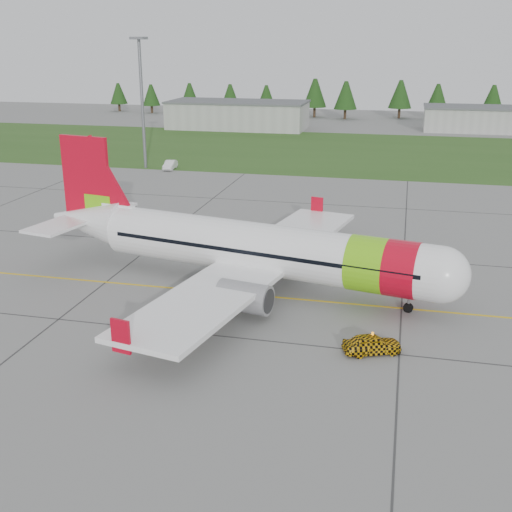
# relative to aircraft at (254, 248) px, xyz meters

# --- Properties ---
(ground) EXTENTS (320.00, 320.00, 0.00)m
(ground) POSITION_rel_aircraft_xyz_m (2.32, -10.03, -3.37)
(ground) COLOR gray
(ground) RESTS_ON ground
(aircraft) EXTENTS (38.22, 35.78, 11.69)m
(aircraft) POSITION_rel_aircraft_xyz_m (0.00, 0.00, 0.00)
(aircraft) COLOR white
(aircraft) RESTS_ON ground
(follow_me_car) EXTENTS (1.82, 1.95, 3.90)m
(follow_me_car) POSITION_rel_aircraft_xyz_m (10.49, -10.17, -1.42)
(follow_me_car) COLOR yellow
(follow_me_car) RESTS_ON ground
(service_van) EXTENTS (1.65, 1.58, 4.35)m
(service_van) POSITION_rel_aircraft_xyz_m (-25.34, 47.76, -1.20)
(service_van) COLOR white
(service_van) RESTS_ON ground
(grass_strip) EXTENTS (320.00, 50.00, 0.03)m
(grass_strip) POSITION_rel_aircraft_xyz_m (2.32, 71.97, -3.36)
(grass_strip) COLOR #30561E
(grass_strip) RESTS_ON ground
(taxi_guideline) EXTENTS (120.00, 0.25, 0.02)m
(taxi_guideline) POSITION_rel_aircraft_xyz_m (2.32, -2.03, -3.36)
(taxi_guideline) COLOR gold
(taxi_guideline) RESTS_ON ground
(hangar_west) EXTENTS (32.00, 14.00, 6.00)m
(hangar_west) POSITION_rel_aircraft_xyz_m (-27.68, 99.97, -0.37)
(hangar_west) COLOR #A8A8A3
(hangar_west) RESTS_ON ground
(hangar_east) EXTENTS (24.00, 12.00, 5.20)m
(hangar_east) POSITION_rel_aircraft_xyz_m (27.32, 107.97, -0.77)
(hangar_east) COLOR #A8A8A3
(hangar_east) RESTS_ON ground
(floodlight_mast) EXTENTS (0.50, 0.50, 20.00)m
(floodlight_mast) POSITION_rel_aircraft_xyz_m (-29.68, 47.97, 6.63)
(floodlight_mast) COLOR slate
(floodlight_mast) RESTS_ON ground
(treeline) EXTENTS (160.00, 8.00, 10.00)m
(treeline) POSITION_rel_aircraft_xyz_m (2.32, 127.97, 1.63)
(treeline) COLOR #1C3F14
(treeline) RESTS_ON ground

